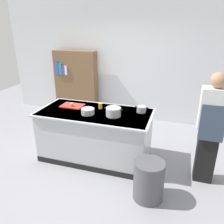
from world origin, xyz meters
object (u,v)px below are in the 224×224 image
Objects in this scene: mixing_bowl at (88,111)px; juice_cup at (100,106)px; bookshelf at (76,84)px; trash_bin at (149,180)px; person_chef at (211,127)px; sauce_pan at (141,109)px; stock_pot at (113,112)px; onion at (72,104)px.

mixing_bowl is 0.33m from juice_cup.
mixing_bowl is 2.22× the size of juice_cup.
trash_bin is at bearing -47.75° from bookshelf.
sauce_pan is at bearing 80.30° from person_chef.
bookshelf reaches higher than sauce_pan.
sauce_pan is 0.13× the size of bookshelf.
bookshelf reaches higher than mixing_bowl.
sauce_pan is at bearing 23.03° from mixing_bowl.
sauce_pan is (0.41, 0.30, -0.02)m from stock_pot.
onion is at bearing -66.14° from bookshelf.
stock_pot is 0.44m from mixing_bowl.
onion is 1.90m from trash_bin.
onion is 2.33m from person_chef.
stock_pot is 0.18× the size of person_chef.
person_chef is 3.62m from bookshelf.
onion is 1.26m from sauce_pan.
person_chef is (1.08, -0.32, -0.04)m from sauce_pan.
onion is at bearing 151.67° from mixing_bowl.
juice_cup is (-0.32, 0.26, -0.02)m from stock_pot.
bookshelf is (-1.27, 1.62, -0.10)m from juice_cup.
mixing_bowl is at bearing -156.97° from sauce_pan.
onion is at bearing 168.78° from stock_pot.
stock_pot reaches higher than mixing_bowl.
onion is 0.04× the size of person_chef.
trash_bin is (1.05, -0.94, -0.66)m from juice_cup.
stock_pot is 0.54× the size of trash_bin.
trash_bin is at bearing -28.35° from mixing_bowl.
trash_bin is at bearing -41.80° from juice_cup.
onion is 0.46m from mixing_bowl.
mixing_bowl is at bearing 97.97° from person_chef.
sauce_pan is 0.13× the size of person_chef.
stock_pot reaches higher than trash_bin.
bookshelf is (-1.16, 1.93, -0.10)m from mixing_bowl.
person_chef reaches higher than onion.
person_chef is (0.76, 0.66, 0.62)m from trash_bin.
trash_bin is 0.34× the size of person_chef.
onion is at bearing 92.36° from person_chef.
stock_pot is 1.20m from trash_bin.
juice_cup is at bearing -176.49° from sauce_pan.
sauce_pan is 1.23m from trash_bin.
stock_pot is at bearing 6.92° from mixing_bowl.
bookshelf is (-2.01, 1.57, -0.10)m from sauce_pan.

